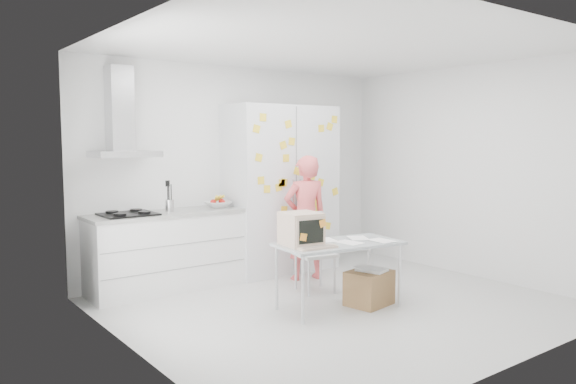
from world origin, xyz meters
TOP-DOWN VIEW (x-y plane):
  - floor at (0.00, 0.00)m, footprint 4.50×4.00m
  - walls at (0.00, 0.72)m, footprint 4.52×4.01m
  - ceiling at (0.00, 0.00)m, footprint 4.50×4.00m
  - counter_run at (-1.20, 1.70)m, footprint 1.84×0.63m
  - range_hood at (-1.65, 1.84)m, footprint 0.70×0.48m
  - tall_cabinet at (0.45, 1.67)m, footprint 1.50×0.68m
  - person at (0.41, 1.10)m, footprint 0.65×0.51m
  - desk at (-0.34, 0.01)m, footprint 1.37×0.82m
  - chair at (0.14, 0.65)m, footprint 0.48×0.48m
  - cardboard_box at (0.26, -0.17)m, footprint 0.52×0.44m

SIDE VIEW (x-z plane):
  - floor at x=0.00m, z-range -0.02..0.00m
  - cardboard_box at x=0.26m, z-range -0.01..0.39m
  - counter_run at x=-1.20m, z-range -0.17..1.11m
  - chair at x=0.14m, z-range 0.06..0.97m
  - person at x=0.41m, z-range 0.00..1.56m
  - desk at x=-0.34m, z-range 0.27..1.30m
  - tall_cabinet at x=0.45m, z-range 0.00..2.20m
  - walls at x=0.00m, z-range 0.00..2.70m
  - range_hood at x=-1.65m, z-range 1.45..2.46m
  - ceiling at x=0.00m, z-range 2.69..2.71m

